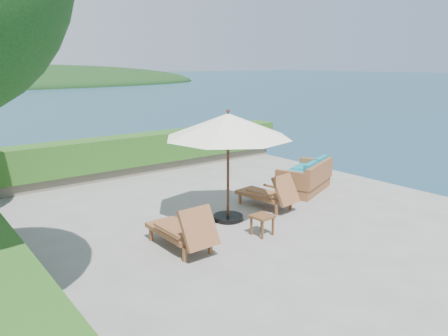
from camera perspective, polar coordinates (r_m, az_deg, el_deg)
ground at (r=10.81m, az=1.32°, el=-6.69°), size 12.00×12.00×0.00m
foundation at (r=11.44m, az=1.28°, el=-14.00°), size 12.00×12.00×3.00m
ocean at (r=12.18m, az=1.24°, el=-20.06°), size 600.00×600.00×0.00m
offshore_island at (r=151.34m, az=-25.83°, el=9.70°), size 126.00×57.60×12.60m
planter_wall_far at (r=15.34m, az=-11.87°, el=-0.16°), size 12.00×0.60×0.36m
hedge_far at (r=15.20m, az=-11.99°, el=2.30°), size 12.40×0.90×1.00m
patio_umbrella at (r=10.20m, az=0.54°, el=5.40°), size 3.51×3.51×2.72m
lounge_left at (r=9.03m, az=-5.30°, el=-8.05°), size 0.83×1.78×1.02m
lounge_right at (r=11.55m, az=5.97°, el=-3.29°), size 0.90×1.77×0.98m
side_table at (r=9.77m, az=5.02°, el=-6.63°), size 0.47×0.47×0.46m
wicker_loveseat at (r=13.23m, az=10.68°, el=-1.37°), size 2.26×1.71×1.00m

